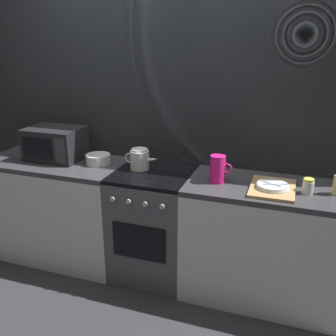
% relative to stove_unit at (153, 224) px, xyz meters
% --- Properties ---
extents(ground_plane, '(8.00, 8.00, 0.00)m').
position_rel_stove_unit_xyz_m(ground_plane, '(0.00, 0.00, -0.45)').
color(ground_plane, '#2D2D33').
extents(back_wall, '(3.60, 0.05, 2.40)m').
position_rel_stove_unit_xyz_m(back_wall, '(0.00, 0.32, 0.75)').
color(back_wall, gray).
rests_on(back_wall, ground_plane).
extents(counter_left, '(1.20, 0.60, 0.90)m').
position_rel_stove_unit_xyz_m(counter_left, '(-0.90, 0.00, 0.00)').
color(counter_left, silver).
rests_on(counter_left, ground_plane).
extents(stove_unit, '(0.60, 0.63, 0.90)m').
position_rel_stove_unit_xyz_m(stove_unit, '(0.00, 0.00, 0.00)').
color(stove_unit, '#4C4C51').
rests_on(stove_unit, ground_plane).
extents(counter_right, '(1.20, 0.60, 0.90)m').
position_rel_stove_unit_xyz_m(counter_right, '(0.90, 0.00, 0.00)').
color(counter_right, silver).
rests_on(counter_right, ground_plane).
extents(microwave, '(0.46, 0.35, 0.27)m').
position_rel_stove_unit_xyz_m(microwave, '(-0.91, 0.05, 0.59)').
color(microwave, black).
rests_on(microwave, counter_left).
extents(kettle, '(0.28, 0.15, 0.17)m').
position_rel_stove_unit_xyz_m(kettle, '(-0.12, 0.04, 0.53)').
color(kettle, white).
rests_on(kettle, stove_unit).
extents(mixing_bowl, '(0.20, 0.20, 0.08)m').
position_rel_stove_unit_xyz_m(mixing_bowl, '(-0.50, 0.05, 0.49)').
color(mixing_bowl, silver).
rests_on(mixing_bowl, counter_left).
extents(pitcher, '(0.16, 0.11, 0.20)m').
position_rel_stove_unit_xyz_m(pitcher, '(0.52, -0.03, 0.55)').
color(pitcher, '#E5197A').
rests_on(pitcher, counter_right).
extents(dish_pile, '(0.30, 0.40, 0.06)m').
position_rel_stove_unit_xyz_m(dish_pile, '(0.91, -0.06, 0.47)').
color(dish_pile, tan).
rests_on(dish_pile, counter_right).
extents(spice_jar, '(0.08, 0.08, 0.10)m').
position_rel_stove_unit_xyz_m(spice_jar, '(1.13, -0.04, 0.50)').
color(spice_jar, silver).
rests_on(spice_jar, counter_right).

